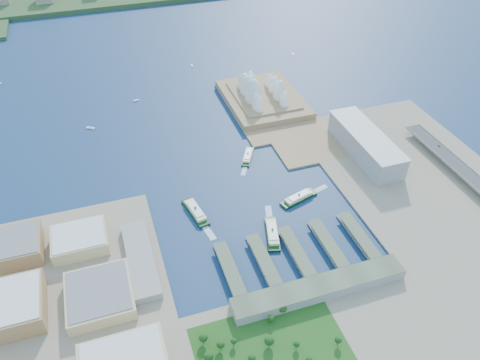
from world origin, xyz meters
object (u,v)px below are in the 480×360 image
object	(u,v)px
ferry_a	(195,210)
ferry_b	(248,155)
opera_house	(264,87)
toaster_building	(365,144)
ferry_c	(272,232)
car_c	(439,146)
ferry_d	(299,197)

from	to	relation	value
ferry_a	ferry_b	bearing A→B (deg)	31.44
opera_house	ferry_b	world-z (taller)	opera_house
toaster_building	ferry_a	world-z (taller)	toaster_building
opera_house	ferry_a	distance (m)	310.20
ferry_c	car_c	size ratio (longest dim) A/B	13.01
ferry_b	toaster_building	bearing A→B (deg)	12.14
ferry_c	ferry_a	bearing A→B (deg)	-24.90
opera_house	ferry_d	xyz separation A→B (m)	(-47.02, -263.59, -26.73)
ferry_a	ferry_d	bearing A→B (deg)	-17.80
ferry_a	ferry_d	world-z (taller)	ferry_a
toaster_building	ferry_a	size ratio (longest dim) A/B	2.62
ferry_c	ferry_b	bearing A→B (deg)	-83.19
toaster_building	opera_house	bearing A→B (deg)	114.23
opera_house	toaster_building	distance (m)	219.62
ferry_b	ferry_c	bearing A→B (deg)	-70.09
ferry_d	car_c	distance (m)	248.11
opera_house	ferry_b	xyz separation A→B (m)	(-81.10, -149.81, -27.42)
toaster_building	ferry_b	xyz separation A→B (m)	(-171.10, 50.19, -15.92)
toaster_building	ferry_d	bearing A→B (deg)	-155.10
ferry_b	car_c	size ratio (longest dim) A/B	10.71
ferry_b	opera_house	bearing A→B (deg)	90.06
ferry_d	opera_house	bearing A→B (deg)	-26.86
car_c	ferry_a	bearing A→B (deg)	1.84
opera_house	ferry_c	world-z (taller)	opera_house
ferry_a	ferry_b	xyz separation A→B (m)	(106.58, 95.75, -1.01)
ferry_d	car_c	bearing A→B (deg)	-99.68
opera_house	toaster_building	world-z (taller)	opera_house
opera_house	ferry_d	distance (m)	269.08
opera_house	ferry_d	bearing A→B (deg)	-100.11
ferry_b	ferry_c	distance (m)	166.87
ferry_b	ferry_d	bearing A→B (deg)	-44.84
toaster_building	ferry_d	size ratio (longest dim) A/B	2.78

